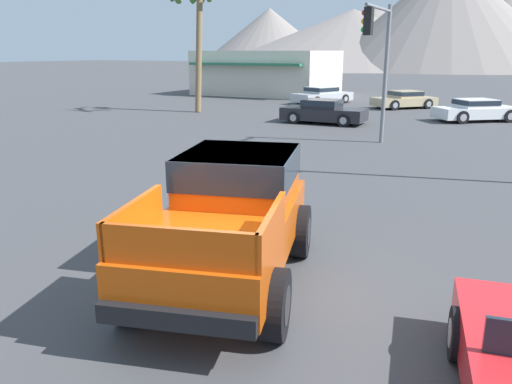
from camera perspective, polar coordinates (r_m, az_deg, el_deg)
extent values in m
plane|color=#424244|center=(8.11, -2.13, -10.48)|extent=(320.00, 320.00, 0.00)
cube|color=#CC4C0C|center=(7.79, -3.40, -4.66)|extent=(3.08, 4.81, 0.68)
cube|color=#CC4C0C|center=(8.40, -1.93, 2.07)|extent=(2.25, 2.37, 0.78)
cube|color=#1E2833|center=(8.37, -1.93, 3.00)|extent=(2.30, 2.42, 0.50)
cube|color=#CC4C0C|center=(6.81, -13.80, -3.01)|extent=(0.56, 1.73, 0.48)
cube|color=#CC4C0C|center=(6.26, 1.84, -4.20)|extent=(0.56, 1.73, 0.48)
cube|color=#CC4C0C|center=(5.72, -8.90, -6.36)|extent=(1.81, 0.59, 0.48)
cube|color=black|center=(9.96, -0.03, -1.36)|extent=(1.87, 0.67, 0.24)
cube|color=black|center=(5.92, -9.18, -14.15)|extent=(1.87, 0.67, 0.24)
cylinder|color=black|center=(9.44, -7.10, -3.61)|extent=(0.56, 0.99, 0.94)
cylinder|color=#232326|center=(9.44, -7.10, -3.61)|extent=(0.46, 0.59, 0.52)
cylinder|color=black|center=(9.03, 5.07, -4.47)|extent=(0.56, 0.99, 0.94)
cylinder|color=#232326|center=(9.03, 5.07, -4.47)|extent=(0.46, 0.59, 0.52)
cylinder|color=black|center=(7.09, -14.26, -10.79)|extent=(0.56, 0.99, 0.94)
cylinder|color=#232326|center=(7.09, -14.26, -10.79)|extent=(0.46, 0.59, 0.52)
cylinder|color=black|center=(6.53, 2.19, -12.71)|extent=(0.56, 0.99, 0.94)
cylinder|color=#232326|center=(6.53, 2.19, -12.71)|extent=(0.46, 0.59, 0.52)
cylinder|color=black|center=(6.65, 22.25, -14.84)|extent=(0.33, 0.68, 0.66)
cylinder|color=#9E9EA3|center=(6.65, 22.25, -14.84)|extent=(0.29, 0.40, 0.36)
cube|color=tan|center=(34.48, 16.53, 9.90)|extent=(4.08, 4.15, 0.53)
cube|color=tan|center=(34.50, 16.73, 10.68)|extent=(2.30, 2.30, 0.42)
cube|color=#1E2833|center=(34.49, 16.74, 10.76)|extent=(2.35, 2.35, 0.25)
cylinder|color=black|center=(33.09, 15.54, 9.54)|extent=(0.61, 0.62, 0.65)
cylinder|color=#9E9EA3|center=(33.09, 15.54, 9.54)|extent=(0.41, 0.42, 0.36)
cylinder|color=black|center=(34.49, 13.96, 9.88)|extent=(0.61, 0.62, 0.65)
cylinder|color=#9E9EA3|center=(34.49, 13.96, 9.88)|extent=(0.41, 0.42, 0.36)
cylinder|color=black|center=(34.55, 19.05, 9.50)|extent=(0.61, 0.62, 0.65)
cylinder|color=#9E9EA3|center=(34.55, 19.05, 9.50)|extent=(0.41, 0.42, 0.36)
cylinder|color=black|center=(35.90, 17.41, 9.84)|extent=(0.61, 0.62, 0.65)
cylinder|color=#9E9EA3|center=(35.90, 17.41, 9.84)|extent=(0.41, 0.42, 0.36)
cube|color=#232328|center=(26.28, 7.75, 8.84)|extent=(4.29, 1.94, 0.62)
cube|color=#232328|center=(26.25, 7.57, 9.98)|extent=(1.83, 1.65, 0.42)
cube|color=#1E2833|center=(26.25, 7.58, 10.10)|extent=(1.86, 1.69, 0.25)
cylinder|color=black|center=(26.76, 11.03, 8.47)|extent=(0.65, 0.24, 0.64)
cylinder|color=#9E9EA3|center=(26.76, 11.03, 8.47)|extent=(0.36, 0.24, 0.35)
cylinder|color=black|center=(25.09, 9.99, 8.05)|extent=(0.65, 0.24, 0.64)
cylinder|color=#9E9EA3|center=(25.09, 9.99, 8.05)|extent=(0.36, 0.24, 0.35)
cylinder|color=black|center=(27.54, 5.69, 8.88)|extent=(0.65, 0.24, 0.64)
cylinder|color=#9E9EA3|center=(27.54, 5.69, 8.88)|extent=(0.36, 0.24, 0.35)
cylinder|color=black|center=(25.92, 4.34, 8.48)|extent=(0.65, 0.24, 0.64)
cylinder|color=#9E9EA3|center=(25.92, 4.34, 8.48)|extent=(0.36, 0.24, 0.35)
cube|color=white|center=(29.29, 23.90, 8.32)|extent=(4.54, 4.09, 0.56)
cube|color=white|center=(29.18, 23.83, 9.28)|extent=(2.40, 2.35, 0.42)
cube|color=#1E2833|center=(29.17, 23.84, 9.37)|extent=(2.45, 2.40, 0.25)
cylinder|color=black|center=(30.77, 25.11, 8.24)|extent=(0.67, 0.59, 0.67)
cylinder|color=#9E9EA3|center=(30.77, 25.11, 8.24)|extent=(0.44, 0.41, 0.37)
cylinder|color=black|center=(29.42, 27.00, 7.73)|extent=(0.67, 0.59, 0.67)
cylinder|color=#9E9EA3|center=(29.42, 27.00, 7.73)|extent=(0.44, 0.41, 0.37)
cylinder|color=black|center=(29.27, 20.73, 8.39)|extent=(0.67, 0.59, 0.67)
cylinder|color=#9E9EA3|center=(29.27, 20.73, 8.39)|extent=(0.44, 0.41, 0.37)
cylinder|color=black|center=(27.85, 22.51, 7.88)|extent=(0.67, 0.59, 0.67)
cylinder|color=#9E9EA3|center=(27.85, 22.51, 7.88)|extent=(0.44, 0.41, 0.37)
cube|color=#B7BABF|center=(36.53, 7.58, 10.72)|extent=(3.54, 4.92, 0.57)
cube|color=#B7BABF|center=(36.41, 7.48, 11.50)|extent=(2.24, 2.41, 0.43)
cube|color=#1E2833|center=(36.41, 7.49, 11.58)|extent=(2.29, 2.46, 0.26)
cylinder|color=black|center=(38.16, 8.16, 10.70)|extent=(0.46, 0.67, 0.64)
cylinder|color=#9E9EA3|center=(38.16, 8.16, 10.70)|extent=(0.36, 0.41, 0.35)
cylinder|color=black|center=(36.99, 10.12, 10.46)|extent=(0.46, 0.67, 0.64)
cylinder|color=#9E9EA3|center=(36.99, 10.12, 10.46)|extent=(0.36, 0.41, 0.35)
cylinder|color=black|center=(36.17, 4.98, 10.52)|extent=(0.46, 0.67, 0.64)
cylinder|color=#9E9EA3|center=(36.17, 4.98, 10.52)|extent=(0.36, 0.41, 0.35)
cylinder|color=black|center=(34.93, 6.94, 10.28)|extent=(0.46, 0.67, 0.64)
cylinder|color=#9E9EA3|center=(34.93, 6.94, 10.28)|extent=(0.36, 0.41, 0.35)
cylinder|color=slate|center=(20.83, 14.57, 12.72)|extent=(0.16, 0.16, 5.31)
cylinder|color=slate|center=(19.25, 13.88, 19.74)|extent=(0.11, 3.33, 0.11)
cube|color=black|center=(18.00, 12.74, 18.52)|extent=(0.26, 0.34, 0.90)
sphere|color=red|center=(18.06, 12.31, 19.39)|extent=(0.20, 0.20, 0.20)
sphere|color=orange|center=(18.04, 12.26, 18.54)|extent=(0.20, 0.20, 0.20)
sphere|color=green|center=(18.03, 12.20, 17.68)|extent=(0.20, 0.20, 0.20)
cylinder|color=brown|center=(31.24, -6.54, 15.68)|extent=(0.36, 0.94, 7.19)
cube|color=beige|center=(44.35, 1.31, 13.48)|extent=(10.94, 7.93, 3.65)
cube|color=#286B4C|center=(40.50, -1.46, 14.40)|extent=(9.85, 0.70, 0.20)
cone|color=gray|center=(122.56, 10.97, 16.83)|extent=(67.39, 67.39, 12.92)
cone|color=gray|center=(142.77, 13.26, 16.98)|extent=(65.53, 65.53, 15.20)
cone|color=gray|center=(113.36, 20.95, 18.43)|extent=(51.06, 51.06, 21.57)
cone|color=gray|center=(130.10, 1.54, 17.25)|extent=(36.48, 36.48, 13.94)
cone|color=gray|center=(131.47, 26.60, 16.26)|extent=(43.59, 43.59, 16.73)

